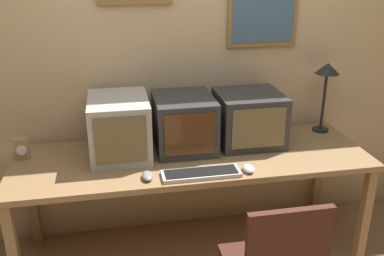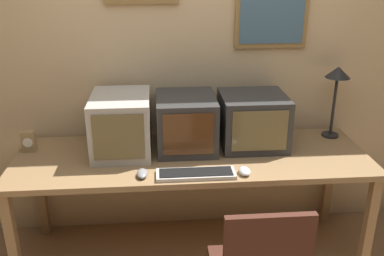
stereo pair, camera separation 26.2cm
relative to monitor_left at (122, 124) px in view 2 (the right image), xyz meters
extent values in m
cube|color=#D1B284|center=(0.44, 0.31, 0.37)|extent=(8.00, 0.05, 2.60)
cube|color=olive|center=(0.99, 0.27, 0.63)|extent=(0.48, 0.02, 0.43)
cube|color=#42667F|center=(0.99, 0.26, 0.63)|extent=(0.43, 0.01, 0.37)
cube|color=#99754C|center=(0.44, -0.11, -0.20)|extent=(2.21, 0.74, 0.04)
cube|color=#99754C|center=(-0.62, -0.43, -0.58)|extent=(0.06, 0.06, 0.71)
cube|color=#99754C|center=(1.50, -0.43, -0.58)|extent=(0.06, 0.06, 0.71)
cube|color=#99754C|center=(-0.62, 0.21, -0.58)|extent=(0.06, 0.06, 0.71)
cube|color=#99754C|center=(1.50, 0.21, -0.58)|extent=(0.06, 0.06, 0.71)
cube|color=#B7B2A8|center=(0.00, 0.00, 0.00)|extent=(0.36, 0.47, 0.37)
cube|color=brown|center=(0.00, -0.24, 0.01)|extent=(0.30, 0.01, 0.28)
cube|color=#333333|center=(0.41, 0.03, -0.01)|extent=(0.37, 0.43, 0.34)
cube|color=#563319|center=(0.41, -0.19, 0.00)|extent=(0.31, 0.01, 0.26)
cube|color=#333333|center=(0.85, 0.03, -0.01)|extent=(0.42, 0.40, 0.34)
cube|color=brown|center=(0.85, -0.17, -0.01)|extent=(0.34, 0.01, 0.26)
cube|color=beige|center=(0.44, -0.38, -0.17)|extent=(0.45, 0.14, 0.02)
cube|color=black|center=(0.44, -0.38, -0.16)|extent=(0.41, 0.11, 0.00)
ellipsoid|color=silver|center=(0.72, -0.38, -0.17)|extent=(0.07, 0.10, 0.04)
ellipsoid|color=gray|center=(0.13, -0.36, -0.17)|extent=(0.06, 0.11, 0.03)
cube|color=#A38456|center=(-0.60, 0.04, -0.11)|extent=(0.08, 0.05, 0.14)
cylinder|color=white|center=(-0.60, 0.01, -0.11)|extent=(0.06, 0.00, 0.06)
cylinder|color=black|center=(1.42, 0.13, -0.18)|extent=(0.11, 0.11, 0.02)
cylinder|color=black|center=(1.42, 0.13, 0.04)|extent=(0.02, 0.02, 0.41)
cone|color=black|center=(1.42, 0.13, 0.27)|extent=(0.16, 0.16, 0.07)
camera|label=1|loc=(-0.02, -2.50, 0.97)|focal=40.00mm
camera|label=2|loc=(0.24, -2.53, 0.97)|focal=40.00mm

